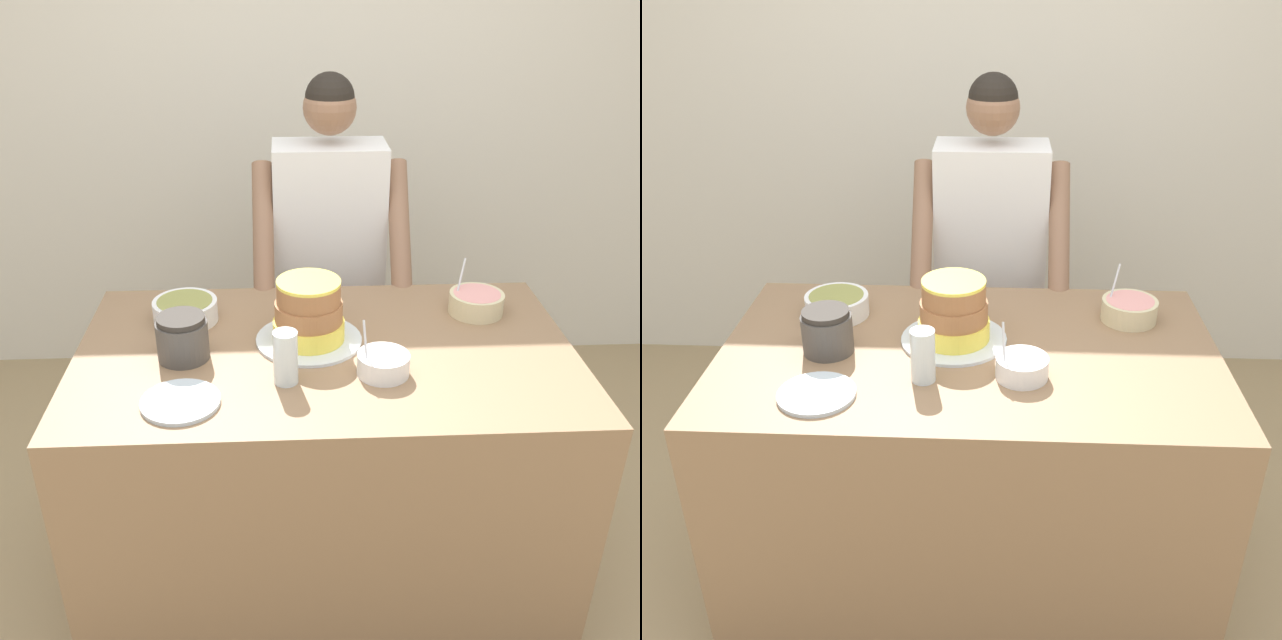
{
  "view_description": "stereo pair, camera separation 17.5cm",
  "coord_description": "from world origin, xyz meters",
  "views": [
    {
      "loc": [
        -0.11,
        -1.39,
        1.94
      ],
      "look_at": [
        -0.02,
        0.39,
        1.01
      ],
      "focal_mm": 40.0,
      "sensor_mm": 36.0,
      "label": 1
    },
    {
      "loc": [
        0.07,
        -1.39,
        1.94
      ],
      "look_at": [
        -0.02,
        0.39,
        1.01
      ],
      "focal_mm": 40.0,
      "sensor_mm": 36.0,
      "label": 2
    }
  ],
  "objects": [
    {
      "name": "drinking_glass",
      "position": [
        -0.12,
        0.26,
        0.97
      ],
      "size": [
        0.07,
        0.07,
        0.15
      ],
      "color": "silver",
      "rests_on": "counter"
    },
    {
      "name": "wall_back",
      "position": [
        0.0,
        1.98,
        1.3
      ],
      "size": [
        10.0,
        0.05,
        2.6
      ],
      "color": "silver",
      "rests_on": "ground_plane"
    },
    {
      "name": "frosting_bowl_white",
      "position": [
        0.15,
        0.29,
        0.93
      ],
      "size": [
        0.15,
        0.15,
        0.16
      ],
      "color": "white",
      "rests_on": "counter"
    },
    {
      "name": "frosting_bowl_olive",
      "position": [
        -0.43,
        0.64,
        0.93
      ],
      "size": [
        0.2,
        0.2,
        0.07
      ],
      "color": "white",
      "rests_on": "counter"
    },
    {
      "name": "person_baker",
      "position": [
        0.05,
        1.14,
        0.93
      ],
      "size": [
        0.56,
        0.45,
        1.57
      ],
      "color": "#2D2D38",
      "rests_on": "ground_plane"
    },
    {
      "name": "stoneware_jar",
      "position": [
        -0.41,
        0.41,
        0.96
      ],
      "size": [
        0.15,
        0.15,
        0.13
      ],
      "color": "#4C4742",
      "rests_on": "counter"
    },
    {
      "name": "counter",
      "position": [
        0.0,
        0.44,
        0.45
      ],
      "size": [
        1.47,
        0.87,
        0.89
      ],
      "color": "#8C6B4C",
      "rests_on": "ground_plane"
    },
    {
      "name": "frosting_bowl_pink",
      "position": [
        0.5,
        0.65,
        0.93
      ],
      "size": [
        0.18,
        0.18,
        0.16
      ],
      "color": "beige",
      "rests_on": "counter"
    },
    {
      "name": "ceramic_plate",
      "position": [
        -0.39,
        0.17,
        0.9
      ],
      "size": [
        0.21,
        0.21,
        0.01
      ],
      "color": "silver",
      "rests_on": "counter"
    },
    {
      "name": "cake",
      "position": [
        -0.05,
        0.49,
        0.98
      ],
      "size": [
        0.32,
        0.32,
        0.2
      ],
      "color": "silver",
      "rests_on": "counter"
    }
  ]
}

